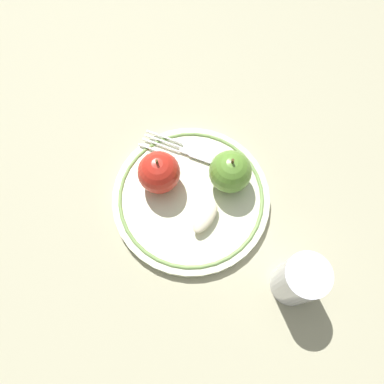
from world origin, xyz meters
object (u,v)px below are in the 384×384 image
at_px(plate, 192,199).
at_px(drinking_glass, 299,280).
at_px(apple_red_whole, 159,172).
at_px(apple_second_whole, 230,172).
at_px(apple_slice_front, 205,218).
at_px(fork, 198,156).

bearing_deg(plate, drinking_glass, -173.62).
bearing_deg(apple_red_whole, apple_second_whole, -130.59).
height_order(apple_second_whole, apple_slice_front, apple_second_whole).
xyz_separation_m(plate, apple_second_whole, (-0.02, -0.06, 0.04)).
height_order(apple_red_whole, fork, apple_red_whole).
bearing_deg(plate, apple_second_whole, -105.33).
bearing_deg(apple_slice_front, apple_second_whole, -176.13).
bearing_deg(apple_second_whole, apple_red_whole, 49.41).
height_order(apple_slice_front, fork, apple_slice_front).
bearing_deg(apple_second_whole, plate, 74.67).
height_order(plate, apple_slice_front, apple_slice_front).
bearing_deg(fork, apple_second_whole, 159.89).
bearing_deg(apple_slice_front, drinking_glass, 86.29).
bearing_deg(apple_second_whole, drinking_glass, 167.41).
xyz_separation_m(fork, drinking_glass, (-0.24, 0.03, 0.03)).
bearing_deg(fork, apple_slice_front, 116.91).
relative_size(apple_red_whole, fork, 0.43).
relative_size(plate, apple_red_whole, 3.39).
height_order(apple_red_whole, apple_second_whole, same).
relative_size(plate, apple_second_whole, 3.39).
distance_m(fork, drinking_glass, 0.24).
bearing_deg(fork, drinking_glass, 145.18).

